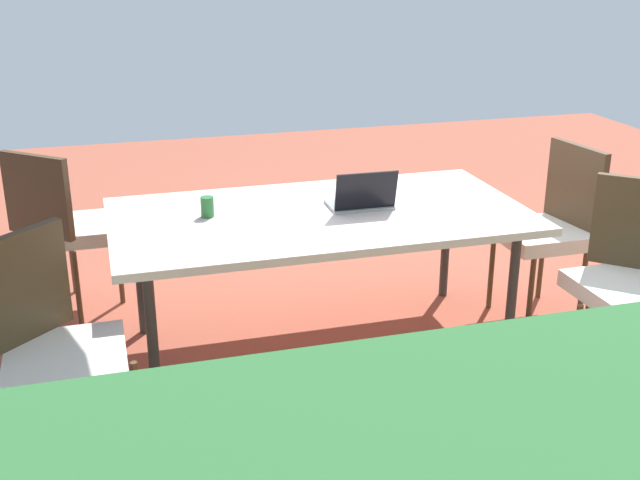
% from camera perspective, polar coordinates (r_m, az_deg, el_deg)
% --- Properties ---
extents(ground_plane, '(10.00, 10.00, 0.02)m').
position_cam_1_polar(ground_plane, '(4.32, -0.00, -7.53)').
color(ground_plane, '#9E4C38').
extents(dining_table, '(2.09, 1.10, 0.74)m').
position_cam_1_polar(dining_table, '(4.04, -0.00, 1.36)').
color(dining_table, silver).
rests_on(dining_table, ground_plane).
extents(chair_west, '(0.49, 0.48, 0.98)m').
position_cam_1_polar(chair_west, '(4.64, 16.16, 1.20)').
color(chair_west, silver).
rests_on(chair_west, ground_plane).
extents(chair_northwest, '(0.59, 0.59, 0.98)m').
position_cam_1_polar(chair_northwest, '(4.05, 21.32, -2.22)').
color(chair_northwest, silver).
rests_on(chair_northwest, ground_plane).
extents(chair_southeast, '(0.59, 0.59, 0.98)m').
position_cam_1_polar(chair_southeast, '(4.68, -18.03, 1.15)').
color(chair_southeast, silver).
rests_on(chair_southeast, ground_plane).
extents(chair_northeast, '(0.59, 0.59, 0.98)m').
position_cam_1_polar(chair_northeast, '(3.31, -18.53, -6.97)').
color(chair_northeast, silver).
rests_on(chair_northeast, ground_plane).
extents(laptop, '(0.32, 0.25, 0.21)m').
position_cam_1_polar(laptop, '(4.07, 2.99, 2.89)').
color(laptop, gray).
rests_on(laptop, dining_table).
extents(cup, '(0.07, 0.07, 0.10)m').
position_cam_1_polar(cup, '(3.99, -8.05, 2.36)').
color(cup, '#286B33').
rests_on(cup, dining_table).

